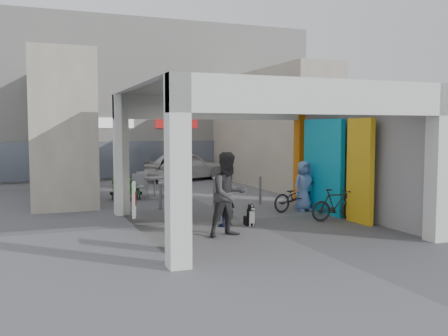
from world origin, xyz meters
name	(u,v)px	position (x,y,z in m)	size (l,w,h in m)	color
ground	(243,219)	(0.00, 0.00, 0.00)	(90.00, 90.00, 0.00)	#56565B
arcade_canopy	(274,137)	(0.54, -0.82, 2.30)	(6.40, 6.45, 6.40)	silver
far_building	(139,101)	(0.00, 13.99, 3.99)	(18.00, 4.08, 8.00)	silver
plaza_bldg_left	(57,129)	(-4.50, 7.50, 2.50)	(2.00, 9.00, 5.00)	#BAB19A
plaza_bldg_right	(269,129)	(4.50, 7.50, 2.50)	(2.00, 9.00, 5.00)	#BAB19A
bollard_left	(160,196)	(-1.74, 2.47, 0.42)	(0.09, 0.09, 0.84)	gray
bollard_center	(214,192)	(0.07, 2.49, 0.47)	(0.09, 0.09, 0.93)	gray
bollard_right	(260,190)	(1.66, 2.39, 0.48)	(0.09, 0.09, 0.95)	gray
advert_board_near	(174,227)	(-2.75, -2.81, 0.51)	(0.11, 0.55, 1.00)	white
advert_board_far	(134,200)	(-2.75, 1.45, 0.51)	(0.21, 0.55, 1.00)	white
cafe_set	(150,188)	(-1.41, 5.40, 0.32)	(1.52, 1.23, 0.92)	#9A9A9F
produce_stand	(126,192)	(-2.32, 5.17, 0.28)	(1.06, 0.58, 0.70)	black
crate_stack	(180,180)	(0.58, 8.32, 0.28)	(0.50, 0.42, 0.56)	#17531E
border_collie	(250,217)	(-0.17, -0.87, 0.24)	(0.22, 0.43, 0.59)	black
man_with_dog	(225,192)	(-0.80, -0.67, 0.90)	(0.65, 0.43, 1.79)	black
man_back_turned	(229,194)	(-1.16, -1.85, 0.99)	(0.96, 0.75, 1.98)	#363638
man_elderly	(304,186)	(2.33, 0.70, 0.77)	(0.75, 0.49, 1.53)	#607EBA
man_crates	(170,168)	(0.17, 8.42, 0.83)	(0.97, 0.40, 1.66)	black
bicycle_front	(296,197)	(2.08, 0.73, 0.45)	(0.59, 1.70, 0.89)	black
bicycle_rear	(336,205)	(2.30, -1.09, 0.44)	(0.42, 1.47, 0.88)	black
white_van	(185,166)	(1.59, 10.78, 0.71)	(1.68, 4.17, 1.42)	silver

